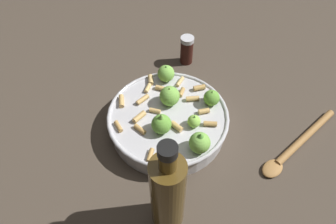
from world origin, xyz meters
name	(u,v)px	position (x,y,z in m)	size (l,w,h in m)	color
ground_plane	(168,127)	(0.00, 0.00, 0.00)	(2.40, 2.40, 0.00)	#42382D
cooking_pan	(169,119)	(0.00, 0.00, 0.03)	(0.27, 0.27, 0.10)	#B7B7BC
pepper_shaker	(187,50)	(0.15, 0.18, 0.04)	(0.04, 0.04, 0.08)	#33140F
olive_oil_bottle	(168,193)	(-0.09, -0.19, 0.10)	(0.06, 0.06, 0.24)	#4C3814
wooden_spoon	(296,145)	(0.23, -0.18, 0.01)	(0.25, 0.09, 0.02)	#9E703D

